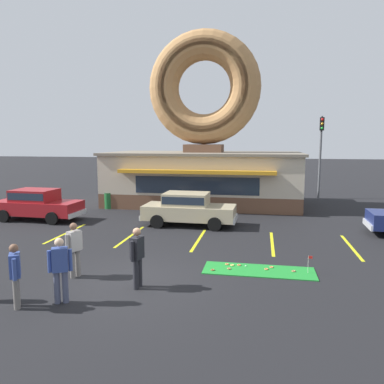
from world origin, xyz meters
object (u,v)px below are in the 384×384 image
Objects in this scene: pedestrian_hooded_kid at (15,273)px; pedestrian_clipboard_woman at (60,267)px; car_red at (37,203)px; pedestrian_blue_sweater_man at (74,247)px; putting_flag_pin at (309,260)px; trash_bin at (109,200)px; car_champagne at (188,208)px; traffic_light_pole at (321,146)px; golf_ball at (246,266)px; pedestrian_leather_jacket_man at (137,255)px.

pedestrian_hooded_kid is 0.95× the size of pedestrian_clipboard_woman.
pedestrian_blue_sweater_man reaches higher than car_red.
trash_bin reaches higher than putting_flag_pin.
putting_flag_pin is 7.26m from pedestrian_clipboard_woman.
car_champagne is 6.74m from trash_bin.
pedestrian_blue_sweater_man is 1.71× the size of trash_bin.
trash_bin is at bearing -153.95° from traffic_light_pole.
golf_ball is 6.46m from car_champagne.
car_champagne is (7.97, 0.16, 0.00)m from car_red.
pedestrian_leather_jacket_man is at bearing -112.28° from traffic_light_pole.
traffic_light_pole reaches higher than pedestrian_blue_sweater_man.
pedestrian_leather_jacket_man is at bearing -63.57° from trash_bin.
putting_flag_pin is 0.09× the size of traffic_light_pole.
pedestrian_clipboard_woman is at bearing -99.09° from car_champagne.
car_champagne is at bearing 118.06° from golf_ball.
pedestrian_clipboard_woman is (-1.47, -9.21, 0.07)m from car_champagne.
pedestrian_clipboard_woman is at bearing -72.04° from trash_bin.
pedestrian_clipboard_woman is 0.29× the size of traffic_light_pole.
golf_ball is 6.80m from pedestrian_hooded_kid.
putting_flag_pin is 0.12× the size of car_champagne.
golf_ball is 0.08× the size of putting_flag_pin.
car_champagne is at bearing 80.91° from pedestrian_clipboard_woman.
pedestrian_blue_sweater_man is 20.15m from traffic_light_pole.
car_red is at bearing -146.47° from traffic_light_pole.
pedestrian_leather_jacket_man is (2.52, 1.74, 0.07)m from pedestrian_hooded_kid.
pedestrian_blue_sweater_man is at bearing -105.15° from car_champagne.
trash_bin is at bearing 132.90° from golf_ball.
car_red is 2.76× the size of pedestrian_blue_sweater_man.
pedestrian_blue_sweater_man is (5.96, -7.29, 0.05)m from car_red.
pedestrian_blue_sweater_man is 2.24m from pedestrian_hooded_kid.
pedestrian_blue_sweater_man reaches higher than car_champagne.
putting_flag_pin is 0.56× the size of trash_bin.
putting_flag_pin is 0.12× the size of car_red.
putting_flag_pin is at bearing -23.91° from car_red.
traffic_light_pole is (4.48, 15.74, 3.66)m from golf_ball.
pedestrian_hooded_kid is at bearing -103.99° from car_champagne.
golf_ball is 5.42m from pedestrian_blue_sweater_man.
pedestrian_clipboard_woman is (-6.44, -3.31, 0.50)m from putting_flag_pin.
traffic_light_pole is at bearing 61.54° from pedestrian_blue_sweater_man.
putting_flag_pin is 16.51m from traffic_light_pole.
pedestrian_blue_sweater_man is 1.84m from pedestrian_clipboard_woman.
car_red is at bearing 129.23° from pedestrian_blue_sweater_man.
pedestrian_clipboard_woman is at bearing -54.30° from car_red.
pedestrian_clipboard_woman is 21.45m from traffic_light_pole.
pedestrian_leather_jacket_man is at bearing -12.32° from pedestrian_blue_sweater_man.
pedestrian_hooded_kid is (-0.39, -2.21, -0.04)m from pedestrian_blue_sweater_man.
golf_ball is 0.02× the size of pedestrian_clipboard_woman.
pedestrian_clipboard_woman is (6.50, -9.05, 0.07)m from car_red.
pedestrian_hooded_kid is 13.72m from trash_bin.
car_red is 2.72× the size of pedestrian_clipboard_woman.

